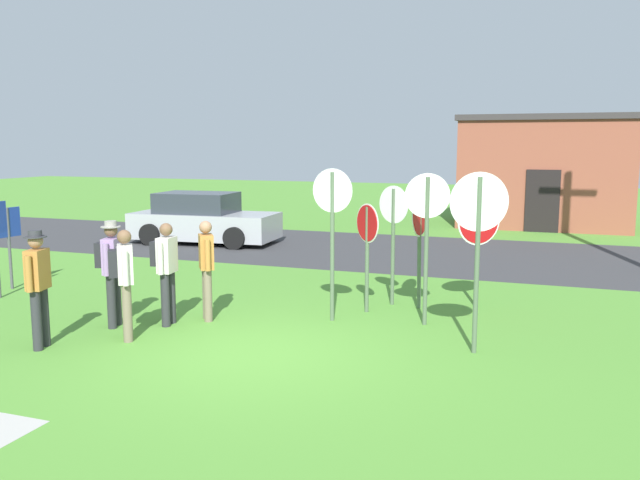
{
  "coord_description": "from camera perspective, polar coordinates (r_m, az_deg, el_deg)",
  "views": [
    {
      "loc": [
        3.97,
        -8.07,
        2.96
      ],
      "look_at": [
        0.16,
        2.49,
        1.3
      ],
      "focal_mm": 36.68,
      "sensor_mm": 36.0,
      "label": 1
    }
  ],
  "objects": [
    {
      "name": "ground_plane",
      "position": [
        9.47,
        -6.14,
        -9.86
      ],
      "size": [
        80.0,
        80.0,
        0.0
      ],
      "primitive_type": "plane",
      "color": "#518E33"
    },
    {
      "name": "street_asphalt",
      "position": [
        18.19,
        6.95,
        -1.0
      ],
      "size": [
        60.0,
        6.4,
        0.01
      ],
      "primitive_type": "cube",
      "color": "#38383A",
      "rests_on": "ground"
    },
    {
      "name": "building_background",
      "position": [
        24.94,
        19.01,
        5.7
      ],
      "size": [
        5.96,
        3.9,
        3.94
      ],
      "color": "brown",
      "rests_on": "ground"
    },
    {
      "name": "parked_car_on_street",
      "position": [
        19.89,
        -10.16,
        1.73
      ],
      "size": [
        4.41,
        2.24,
        1.51
      ],
      "color": "#A5A8AD",
      "rests_on": "ground"
    },
    {
      "name": "stop_sign_low_front",
      "position": [
        9.35,
        13.63,
        0.94
      ],
      "size": [
        0.77,
        0.33,
        2.58
      ],
      "color": "#51664C",
      "rests_on": "ground"
    },
    {
      "name": "stop_sign_leaning_right",
      "position": [
        10.8,
        1.09,
        1.92
      ],
      "size": [
        0.72,
        0.12,
        2.56
      ],
      "color": "#51664C",
      "rests_on": "ground"
    },
    {
      "name": "stop_sign_tallest",
      "position": [
        12.0,
        6.42,
        1.32
      ],
      "size": [
        0.61,
        0.33,
        2.21
      ],
      "color": "#51664C",
      "rests_on": "ground"
    },
    {
      "name": "stop_sign_far_back",
      "position": [
        11.81,
        8.72,
        1.18
      ],
      "size": [
        0.14,
        0.86,
        2.17
      ],
      "color": "#51664C",
      "rests_on": "ground"
    },
    {
      "name": "stop_sign_rear_left",
      "position": [
        10.69,
        9.3,
        1.5
      ],
      "size": [
        0.7,
        0.21,
        2.49
      ],
      "color": "#51664C",
      "rests_on": "ground"
    },
    {
      "name": "stop_sign_nearest",
      "position": [
        12.11,
        13.67,
        0.72
      ],
      "size": [
        0.68,
        0.6,
        2.04
      ],
      "color": "#51664C",
      "rests_on": "ground"
    },
    {
      "name": "stop_sign_leaning_left",
      "position": [
        11.44,
        4.14,
        0.05
      ],
      "size": [
        0.52,
        0.46,
        1.93
      ],
      "color": "#51664C",
      "rests_on": "ground"
    },
    {
      "name": "person_on_left",
      "position": [
        11.07,
        -17.75,
        -2.15
      ],
      "size": [
        0.42,
        0.55,
        1.74
      ],
      "color": "#2D2D33",
      "rests_on": "ground"
    },
    {
      "name": "person_in_teal",
      "position": [
        10.27,
        -23.38,
        -3.38
      ],
      "size": [
        0.32,
        0.55,
        1.74
      ],
      "color": "#2D2D33",
      "rests_on": "ground"
    },
    {
      "name": "person_near_signs",
      "position": [
        10.95,
        -13.28,
        -2.23
      ],
      "size": [
        0.39,
        0.57,
        1.69
      ],
      "color": "#2D2D33",
      "rests_on": "ground"
    },
    {
      "name": "person_with_sunhat",
      "position": [
        11.12,
        -9.87,
        -2.13
      ],
      "size": [
        0.39,
        0.48,
        1.69
      ],
      "color": "#7A6B56",
      "rests_on": "ground"
    },
    {
      "name": "person_in_dark_shirt",
      "position": [
        10.26,
        -16.71,
        -3.07
      ],
      "size": [
        0.47,
        0.49,
        1.69
      ],
      "color": "#7A6B56",
      "rests_on": "ground"
    },
    {
      "name": "info_panel_leftmost",
      "position": [
        14.72,
        -25.54,
        0.54
      ],
      "size": [
        0.07,
        0.6,
        1.68
      ],
      "color": "#4C4C51",
      "rests_on": "ground"
    }
  ]
}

